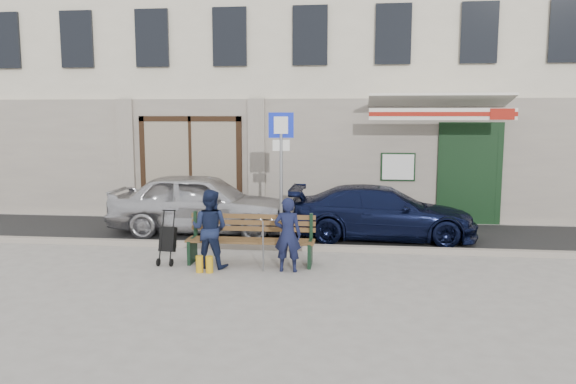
% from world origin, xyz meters
% --- Properties ---
extents(ground, '(80.00, 80.00, 0.00)m').
position_xyz_m(ground, '(0.00, 0.00, 0.00)').
color(ground, '#9E9991').
rests_on(ground, ground).
extents(asphalt_lane, '(60.00, 3.20, 0.01)m').
position_xyz_m(asphalt_lane, '(0.00, 3.10, 0.01)').
color(asphalt_lane, '#282828').
rests_on(asphalt_lane, ground).
extents(curb, '(60.00, 0.18, 0.12)m').
position_xyz_m(curb, '(0.00, 1.50, 0.06)').
color(curb, '#9E9384').
rests_on(curb, ground).
extents(building, '(20.00, 8.27, 10.00)m').
position_xyz_m(building, '(0.01, 8.45, 4.97)').
color(building, beige).
rests_on(building, ground).
extents(car_silver, '(4.28, 1.75, 1.45)m').
position_xyz_m(car_silver, '(-2.38, 2.90, 0.73)').
color(car_silver, '#BBBBC0').
rests_on(car_silver, ground).
extents(car_navy, '(4.15, 1.70, 1.20)m').
position_xyz_m(car_navy, '(1.82, 2.79, 0.60)').
color(car_navy, black).
rests_on(car_navy, ground).
extents(parking_sign, '(0.52, 0.12, 2.83)m').
position_xyz_m(parking_sign, '(-0.35, 1.86, 1.91)').
color(parking_sign, gray).
rests_on(parking_sign, ground).
extents(bench, '(2.40, 1.17, 0.98)m').
position_xyz_m(bench, '(-0.78, 0.32, 0.46)').
color(bench, brown).
rests_on(bench, ground).
extents(man, '(0.49, 0.33, 1.34)m').
position_xyz_m(man, '(0.02, -0.10, 0.67)').
color(man, '#131735').
rests_on(man, ground).
extents(woman, '(0.77, 0.64, 1.44)m').
position_xyz_m(woman, '(-1.43, 0.02, 0.72)').
color(woman, '#151D39').
rests_on(woman, ground).
extents(stroller, '(0.31, 0.43, 1.00)m').
position_xyz_m(stroller, '(-2.28, 0.16, 0.45)').
color(stroller, black).
rests_on(stroller, ground).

